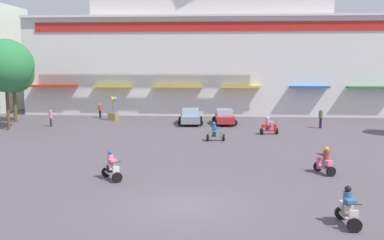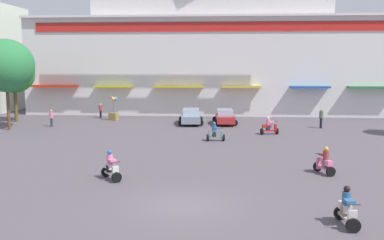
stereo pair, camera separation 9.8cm
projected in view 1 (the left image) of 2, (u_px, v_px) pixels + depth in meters
name	position (u px, v px, depth m)	size (l,w,h in m)	color
ground_plane	(201.00, 146.00, 31.42)	(128.00, 128.00, 0.00)	#554E55
colonial_building	(211.00, 40.00, 52.41)	(41.50, 14.86, 19.44)	silver
plaza_tree_0	(13.00, 74.00, 43.30)	(4.05, 3.70, 6.62)	brown
plaza_tree_2	(5.00, 66.00, 38.14)	(4.80, 5.12, 7.94)	brown
parked_car_0	(190.00, 116.00, 42.35)	(2.60, 4.57, 1.47)	gray
parked_car_1	(224.00, 117.00, 42.23)	(2.45, 4.28, 1.44)	#A82829
scooter_rider_0	(111.00, 168.00, 22.52)	(1.32, 1.49, 1.53)	black
scooter_rider_1	(215.00, 133.00, 33.39)	(1.41, 0.71, 1.47)	black
scooter_rider_2	(269.00, 127.00, 36.37)	(1.52, 0.84, 1.50)	black
scooter_rider_3	(348.00, 210.00, 16.22)	(0.64, 1.48, 1.49)	black
scooter_rider_4	(325.00, 163.00, 23.69)	(0.97, 1.48, 1.51)	black
pedestrian_0	(51.00, 117.00, 40.58)	(0.46, 0.46, 1.58)	#26343E
pedestrian_1	(100.00, 110.00, 46.80)	(0.36, 0.36, 1.55)	black
pedestrian_2	(321.00, 117.00, 39.68)	(0.50, 0.50, 1.78)	#1E1A30
balloon_vendor_cart	(113.00, 111.00, 44.99)	(1.06, 0.89, 2.46)	olive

